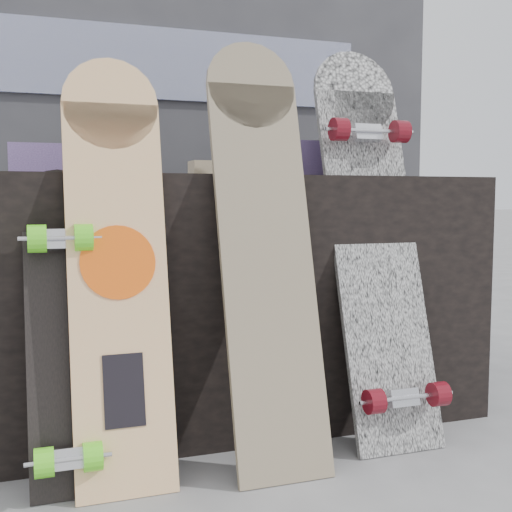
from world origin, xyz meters
name	(u,v)px	position (x,y,z in m)	size (l,w,h in m)	color
ground	(289,475)	(0.00, 0.00, 0.00)	(60.00, 60.00, 0.00)	slate
vendor_table	(233,298)	(0.00, 0.50, 0.40)	(1.60, 0.60, 0.80)	black
booth	(178,115)	(0.00, 1.35, 1.10)	(2.40, 0.22, 2.20)	#35343A
merch_box_purple	(39,160)	(-0.60, 0.61, 0.85)	(0.18, 0.12, 0.10)	#4F3A77
merch_box_small	(310,160)	(0.27, 0.48, 0.86)	(0.14, 0.14, 0.12)	#4F3A77
merch_box_flat	(222,170)	(0.01, 0.65, 0.83)	(0.22, 0.10, 0.06)	#D1B78C
longboard_geisha	(117,256)	(-0.42, 0.13, 0.58)	(0.25, 0.27, 1.11)	beige
longboard_celtic	(265,236)	(-0.02, 0.13, 0.63)	(0.26, 0.35, 1.18)	beige
longboard_cascadia	(374,232)	(0.36, 0.21, 0.63)	(0.28, 0.43, 1.21)	white
skateboard_dark	(63,327)	(-0.56, 0.13, 0.41)	(0.18, 0.28, 0.81)	black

